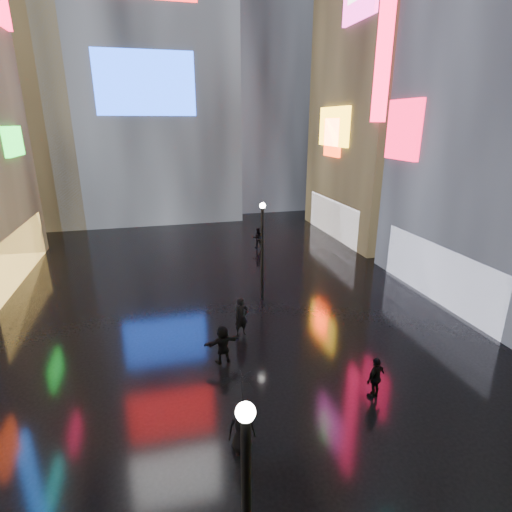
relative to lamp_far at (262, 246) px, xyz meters
name	(u,v)px	position (x,y,z in m)	size (l,w,h in m)	color
ground	(220,298)	(-2.22, 0.58, -2.94)	(140.00, 140.00, 0.00)	black
building_right_far	(403,52)	(13.76, 10.58, 11.03)	(10.28, 12.00, 28.00)	black
tower_flank_right	(259,42)	(6.78, 26.58, 14.06)	(12.00, 12.00, 34.00)	black
tower_flank_left	(13,73)	(-16.22, 22.58, 10.06)	(10.00, 10.00, 26.00)	black
lamp_far	(262,246)	(0.00, 0.00, 0.00)	(0.30, 0.30, 5.20)	black
pedestrian_3	(376,378)	(1.63, -8.79, -2.18)	(0.90, 0.37, 1.53)	black
pedestrian_4	(242,428)	(-3.29, -9.99, -2.14)	(0.78, 0.51, 1.60)	black
pedestrian_5	(223,344)	(-3.05, -5.42, -2.16)	(1.46, 0.46, 1.57)	black
pedestrian_6	(241,317)	(-1.90, -3.51, -2.07)	(0.63, 0.42, 1.74)	black
pedestrian_7	(258,238)	(2.04, 8.87, -2.18)	(0.74, 0.58, 1.53)	black
umbrella_2	(241,390)	(-3.29, -9.99, -0.88)	(1.02, 1.04, 0.93)	black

